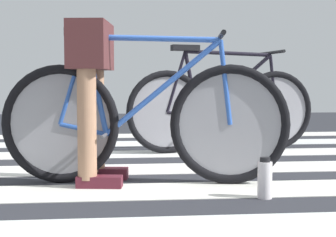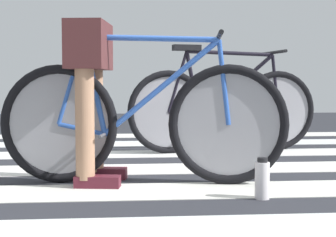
{
  "view_description": "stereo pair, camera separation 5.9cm",
  "coord_description": "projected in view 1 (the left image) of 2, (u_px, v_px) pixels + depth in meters",
  "views": [
    {
      "loc": [
        -0.14,
        -3.22,
        0.62
      ],
      "look_at": [
        0.22,
        0.4,
        0.37
      ],
      "focal_mm": 54.26,
      "sensor_mm": 36.0,
      "label": 1
    },
    {
      "loc": [
        -0.08,
        -3.22,
        0.62
      ],
      "look_at": [
        0.22,
        0.4,
        0.37
      ],
      "focal_mm": 54.26,
      "sensor_mm": 36.0,
      "label": 2
    }
  ],
  "objects": [
    {
      "name": "ground",
      "position": [
        141.0,
        179.0,
        3.25
      ],
      "size": [
        18.0,
        14.0,
        0.02
      ],
      "color": "#28292F"
    },
    {
      "name": "cyclist_1_of_2",
      "position": [
        92.0,
        80.0,
        3.03
      ],
      "size": [
        0.36,
        0.44,
        0.97
      ],
      "rotation": [
        0.0,
        0.0,
        -0.14
      ],
      "color": "#A87A5B",
      "rests_on": "ground"
    },
    {
      "name": "water_bottle",
      "position": [
        265.0,
        179.0,
        2.66
      ],
      "size": [
        0.08,
        0.08,
        0.22
      ],
      "color": "silver",
      "rests_on": "ground"
    },
    {
      "name": "crosswalk_markings",
      "position": [
        135.0,
        179.0,
        3.19
      ],
      "size": [
        5.42,
        5.77,
        0.0
      ],
      "color": "silver",
      "rests_on": "ground"
    },
    {
      "name": "bicycle_2_of_2",
      "position": [
        223.0,
        108.0,
        4.47
      ],
      "size": [
        1.72,
        0.54,
        0.93
      ],
      "rotation": [
        0.0,
        0.0,
        0.16
      ],
      "color": "black",
      "rests_on": "ground"
    },
    {
      "name": "bicycle_1_of_2",
      "position": [
        144.0,
        120.0,
        3.03
      ],
      "size": [
        1.73,
        0.52,
        0.93
      ],
      "rotation": [
        0.0,
        0.0,
        -0.14
      ],
      "color": "black",
      "rests_on": "ground"
    }
  ]
}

